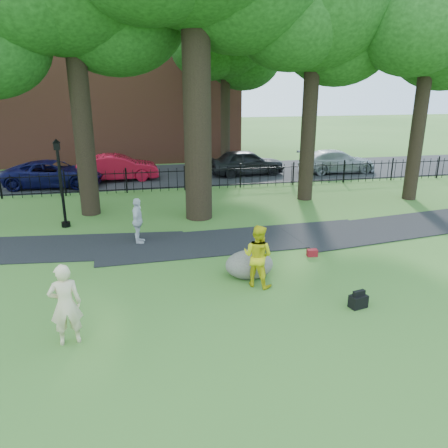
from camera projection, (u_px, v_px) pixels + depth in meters
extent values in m
plane|color=#386623|center=(237.00, 292.00, 11.87)|extent=(120.00, 120.00, 0.00)
cube|color=black|center=(239.00, 241.00, 15.69)|extent=(36.07, 3.85, 0.03)
cube|color=black|center=(177.00, 175.00, 26.77)|extent=(80.00, 7.00, 0.02)
cube|color=black|center=(185.00, 171.00, 22.73)|extent=(44.00, 0.04, 0.04)
cube|color=black|center=(185.00, 187.00, 22.99)|extent=(44.00, 0.04, 0.04)
cube|color=brown|center=(108.00, 74.00, 31.59)|extent=(18.00, 8.00, 12.00)
cylinder|color=black|center=(197.00, 87.00, 16.76)|extent=(1.10, 1.10, 10.50)
cylinder|color=black|center=(81.00, 105.00, 17.51)|extent=(0.80, 0.80, 9.10)
ellipsoid|color=#16370F|center=(116.00, 14.00, 17.57)|extent=(5.76, 5.76, 4.90)
cylinder|color=black|center=(310.00, 110.00, 20.00)|extent=(0.70, 0.70, 8.40)
ellipsoid|color=#16370F|center=(316.00, 3.00, 18.62)|extent=(6.60, 6.60, 5.61)
ellipsoid|color=#16370F|center=(337.00, 36.00, 20.05)|extent=(5.28, 5.28, 4.49)
ellipsoid|color=#16370F|center=(291.00, 19.00, 17.98)|extent=(4.95, 4.95, 4.21)
cylinder|color=black|center=(420.00, 114.00, 20.08)|extent=(0.64, 0.64, 8.05)
ellipsoid|color=#16370F|center=(434.00, 12.00, 18.76)|extent=(6.20, 6.20, 5.27)
ellipsoid|color=#16370F|center=(446.00, 43.00, 20.10)|extent=(4.96, 4.96, 4.22)
ellipsoid|color=#16370F|center=(415.00, 28.00, 18.16)|extent=(4.65, 4.65, 3.95)
imported|color=beige|center=(65.00, 305.00, 9.29)|extent=(0.74, 0.54, 1.86)
imported|color=#D3C411|center=(258.00, 256.00, 12.00)|extent=(1.09, 1.07, 1.77)
imported|color=silver|center=(138.00, 221.00, 15.19)|extent=(0.55, 1.01, 1.64)
ellipsoid|color=#6A6758|center=(249.00, 263.00, 12.74)|extent=(1.71, 1.52, 0.83)
cylinder|color=black|center=(62.00, 189.00, 16.76)|extent=(0.11, 0.11, 3.03)
cylinder|color=black|center=(66.00, 224.00, 17.20)|extent=(0.34, 0.34, 0.19)
cube|color=black|center=(57.00, 146.00, 16.24)|extent=(0.21, 0.21, 0.28)
cone|color=black|center=(56.00, 141.00, 16.18)|extent=(0.30, 0.30, 0.15)
cube|color=black|center=(358.00, 301.00, 11.02)|extent=(0.49, 0.37, 0.33)
cube|color=maroon|center=(312.00, 253.00, 14.27)|extent=(0.35, 0.24, 0.23)
imported|color=#B30D24|center=(118.00, 168.00, 25.07)|extent=(4.60, 1.76, 1.50)
imported|color=#0B0B37|center=(54.00, 174.00, 23.59)|extent=(5.30, 2.83, 1.42)
imported|color=black|center=(246.00, 162.00, 26.58)|extent=(4.67, 2.14, 1.55)
imported|color=#9DA0A5|center=(337.00, 161.00, 27.34)|extent=(4.84, 2.06, 1.39)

